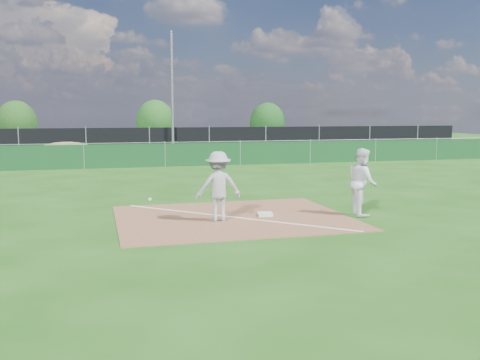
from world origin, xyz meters
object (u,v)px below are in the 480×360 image
(first_base, at_px, (265,214))
(car_right, at_px, (192,141))
(light_pole, at_px, (172,94))
(car_mid, at_px, (110,141))
(runner, at_px, (362,182))
(tree_left, at_px, (17,123))
(tree_mid, at_px, (155,122))
(car_left, at_px, (51,141))
(tree_right, at_px, (267,123))
(play_at_first, at_px, (218,186))

(first_base, relative_size, car_right, 0.08)
(light_pole, distance_m, car_mid, 7.27)
(runner, relative_size, tree_left, 0.49)
(runner, xyz_separation_m, tree_left, (-12.86, 32.67, 1.02))
(car_mid, bearing_deg, tree_mid, -14.78)
(car_left, relative_size, car_right, 0.95)
(runner, xyz_separation_m, tree_mid, (-1.79, 34.13, 1.10))
(tree_right, bearing_deg, first_base, -108.15)
(first_base, height_order, tree_left, tree_left)
(car_right, bearing_deg, light_pole, 141.05)
(tree_mid, bearing_deg, car_right, -75.99)
(first_base, bearing_deg, play_at_first, -166.23)
(car_left, distance_m, car_mid, 4.11)
(car_left, distance_m, tree_mid, 10.53)
(car_right, bearing_deg, tree_mid, -0.44)
(light_pole, xyz_separation_m, runner, (1.96, -22.21, -3.09))
(play_at_first, bearing_deg, car_mid, 93.98)
(play_at_first, distance_m, tree_mid, 34.04)
(car_mid, bearing_deg, car_right, -81.05)
(tree_left, height_order, tree_mid, tree_mid)
(car_mid, xyz_separation_m, tree_right, (13.61, 4.68, 1.17))
(first_base, relative_size, runner, 0.21)
(first_base, distance_m, play_at_first, 1.63)
(runner, xyz_separation_m, tree_right, (7.78, 32.10, 0.98))
(car_mid, distance_m, tree_mid, 7.93)
(play_at_first, distance_m, runner, 3.93)
(light_pole, height_order, tree_left, light_pole)
(car_left, bearing_deg, car_right, -110.10)
(car_mid, relative_size, car_right, 0.92)
(car_mid, bearing_deg, first_base, -156.89)
(car_mid, bearing_deg, car_left, 104.19)
(car_right, bearing_deg, first_base, 159.78)
(light_pole, height_order, first_base, light_pole)
(runner, bearing_deg, play_at_first, 96.77)
(car_right, bearing_deg, play_at_first, 156.97)
(light_pole, bearing_deg, play_at_first, -95.09)
(runner, bearing_deg, car_right, 9.17)
(car_right, distance_m, tree_right, 9.51)
(car_mid, height_order, tree_left, tree_left)
(light_pole, distance_m, play_at_first, 22.34)
(car_mid, bearing_deg, light_pole, -127.22)
(light_pole, relative_size, runner, 4.41)
(runner, height_order, car_right, runner)
(car_right, distance_m, tree_mid, 7.80)
(car_right, xyz_separation_m, tree_mid, (-1.86, 7.46, 1.32))
(runner, distance_m, tree_right, 33.04)
(runner, xyz_separation_m, car_mid, (-5.82, 27.42, -0.19))
(car_mid, bearing_deg, tree_right, -54.81)
(car_left, relative_size, tree_left, 1.18)
(car_right, bearing_deg, car_mid, 68.28)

